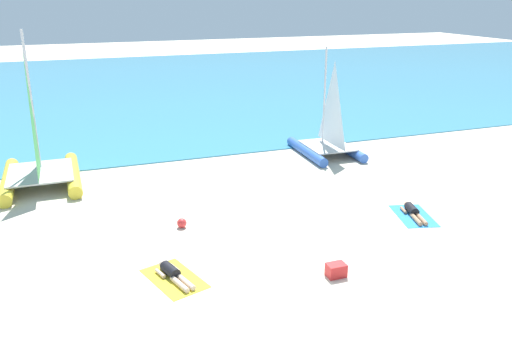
% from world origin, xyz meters
% --- Properties ---
extents(ground_plane, '(120.00, 120.00, 0.00)m').
position_xyz_m(ground_plane, '(0.00, 10.00, 0.00)').
color(ground_plane, beige).
extents(ocean_water, '(120.00, 40.00, 0.05)m').
position_xyz_m(ocean_water, '(0.00, 30.38, 0.03)').
color(ocean_water, teal).
rests_on(ocean_water, ground).
extents(sailboat_yellow, '(2.89, 4.50, 5.85)m').
position_xyz_m(sailboat_yellow, '(-7.22, 9.21, 0.87)').
color(sailboat_yellow, yellow).
rests_on(sailboat_yellow, ground).
extents(sailboat_blue, '(2.47, 3.78, 4.85)m').
position_xyz_m(sailboat_blue, '(5.06, 8.98, 0.72)').
color(sailboat_blue, blue).
rests_on(sailboat_blue, ground).
extents(towel_left, '(1.61, 2.14, 0.01)m').
position_xyz_m(towel_left, '(-3.83, 0.46, 0.01)').
color(towel_left, yellow).
rests_on(towel_left, ground).
extents(sunbather_left, '(0.83, 1.54, 0.30)m').
position_xyz_m(sunbather_left, '(-3.85, 0.53, 0.13)').
color(sunbather_left, black).
rests_on(sunbather_left, towel_left).
extents(towel_right, '(1.55, 2.12, 0.01)m').
position_xyz_m(towel_right, '(4.55, 1.71, 0.01)').
color(towel_right, '#338CD8').
rests_on(towel_right, ground).
extents(sunbather_right, '(0.78, 1.55, 0.30)m').
position_xyz_m(sunbather_right, '(4.56, 1.77, 0.13)').
color(sunbather_right, black).
rests_on(sunbather_right, towel_right).
extents(beach_ball, '(0.31, 0.31, 0.31)m').
position_xyz_m(beach_ball, '(-2.95, 3.50, 0.15)').
color(beach_ball, red).
rests_on(beach_ball, ground).
extents(cooler_box, '(0.50, 0.36, 0.36)m').
position_xyz_m(cooler_box, '(0.21, -0.88, 0.18)').
color(cooler_box, red).
rests_on(cooler_box, ground).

